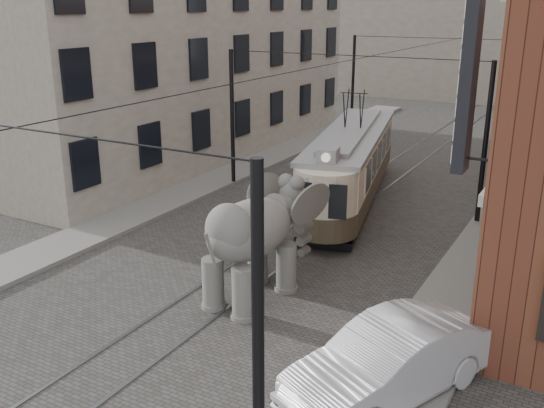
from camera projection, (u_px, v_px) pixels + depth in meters
The scene contains 10 objects.
ground at pixel (277, 252), 20.26m from camera, with size 120.00×120.00×0.00m, color #464340.
tram_rails at pixel (277, 251), 20.26m from camera, with size 1.54×80.00×0.02m, color slate, non-canonical shape.
sidewalk_right at pixel (461, 289), 17.45m from camera, with size 2.00×60.00×0.15m, color slate.
sidewalk_left at pixel (129, 218), 23.27m from camera, with size 2.00×60.00×0.15m, color slate.
stucco_building at pixel (187, 60), 32.10m from camera, with size 7.00×24.00×10.00m, color gray.
distant_block at pixel (508, 14), 51.18m from camera, with size 28.00×10.00×14.00m, color gray.
catenary at pixel (336, 135), 23.56m from camera, with size 11.00×30.20×6.00m, color black, non-canonical shape.
tram at pixel (352, 148), 24.79m from camera, with size 2.35×11.40×4.53m, color beige, non-canonical shape.
elephant at pixel (250, 246), 16.58m from camera, with size 2.85×5.18×3.17m, color slate, non-canonical shape.
parked_car at pixel (390, 361), 12.62m from camera, with size 1.73×4.91×1.62m, color #B4B4B9.
Camera 1 is at (9.04, -16.43, 7.85)m, focal length 40.29 mm.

